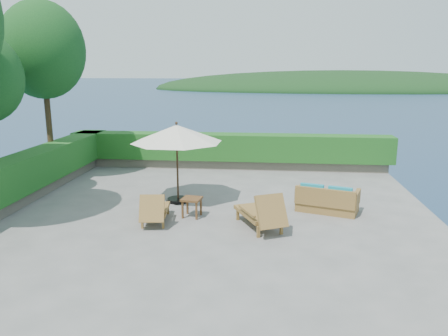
# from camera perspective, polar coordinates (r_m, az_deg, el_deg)

# --- Properties ---
(ground) EXTENTS (12.00, 12.00, 0.00)m
(ground) POSITION_cam_1_polar(r_m,az_deg,el_deg) (11.78, -1.86, -6.05)
(ground) COLOR gray
(ground) RESTS_ON ground
(foundation) EXTENTS (12.00, 12.00, 3.00)m
(foundation) POSITION_cam_1_polar(r_m,az_deg,el_deg) (12.37, -1.81, -12.86)
(foundation) COLOR #544B42
(foundation) RESTS_ON ocean
(ocean) EXTENTS (600.00, 600.00, 0.00)m
(ocean) POSITION_cam_1_polar(r_m,az_deg,el_deg) (13.06, -1.76, -18.60)
(ocean) COLOR #172D49
(ocean) RESTS_ON ground
(offshore_island) EXTENTS (126.00, 57.60, 12.60)m
(offshore_island) POSITION_cam_1_polar(r_m,az_deg,el_deg) (153.00, 14.97, 9.89)
(offshore_island) COLOR black
(offshore_island) RESTS_ON ocean
(planter_wall_far) EXTENTS (12.00, 0.60, 0.36)m
(planter_wall_far) POSITION_cam_1_polar(r_m,az_deg,el_deg) (17.10, 0.66, 0.58)
(planter_wall_far) COLOR #6F6859
(planter_wall_far) RESTS_ON ground
(planter_wall_left) EXTENTS (0.60, 12.00, 0.36)m
(planter_wall_left) POSITION_cam_1_polar(r_m,az_deg,el_deg) (13.63, -25.95, -3.95)
(planter_wall_left) COLOR #6F6859
(planter_wall_left) RESTS_ON ground
(hedge_far) EXTENTS (12.40, 0.90, 1.00)m
(hedge_far) POSITION_cam_1_polar(r_m,az_deg,el_deg) (16.97, 0.67, 2.79)
(hedge_far) COLOR #164F17
(hedge_far) RESTS_ON planter_wall_far
(hedge_left) EXTENTS (0.90, 12.40, 1.00)m
(hedge_left) POSITION_cam_1_polar(r_m,az_deg,el_deg) (13.47, -26.22, -1.21)
(hedge_left) COLOR #164F17
(hedge_left) RESTS_ON planter_wall_left
(tree_far) EXTENTS (2.80, 2.80, 6.03)m
(tree_far) POSITION_cam_1_polar(r_m,az_deg,el_deg) (16.12, -22.64, 14.00)
(tree_far) COLOR #47331B
(tree_far) RESTS_ON ground
(patio_umbrella) EXTENTS (3.38, 3.38, 2.36)m
(patio_umbrella) POSITION_cam_1_polar(r_m,az_deg,el_deg) (12.49, -6.21, 4.38)
(patio_umbrella) COLOR black
(patio_umbrella) RESTS_ON ground
(lounge_left) EXTENTS (0.77, 1.52, 0.84)m
(lounge_left) POSITION_cam_1_polar(r_m,az_deg,el_deg) (11.17, -9.04, -5.37)
(lounge_left) COLOR olive
(lounge_left) RESTS_ON ground
(lounge_right) EXTENTS (1.38, 1.85, 0.99)m
(lounge_right) POSITION_cam_1_polar(r_m,az_deg,el_deg) (10.64, 4.92, -5.84)
(lounge_right) COLOR olive
(lounge_right) RESTS_ON ground
(side_table) EXTENTS (0.55, 0.55, 0.52)m
(side_table) POSITION_cam_1_polar(r_m,az_deg,el_deg) (11.48, -4.24, -4.36)
(side_table) COLOR brown
(side_table) RESTS_ON ground
(wicker_loveseat) EXTENTS (1.80, 1.30, 0.80)m
(wicker_loveseat) POSITION_cam_1_polar(r_m,az_deg,el_deg) (12.20, 13.30, -4.20)
(wicker_loveseat) COLOR olive
(wicker_loveseat) RESTS_ON ground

